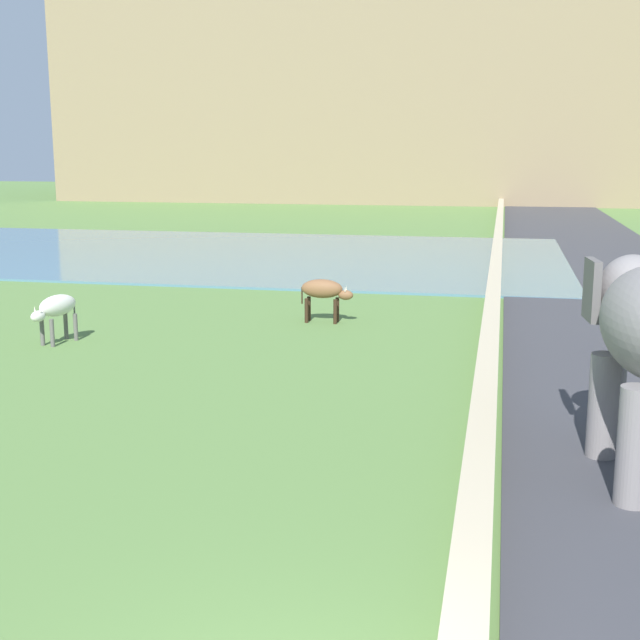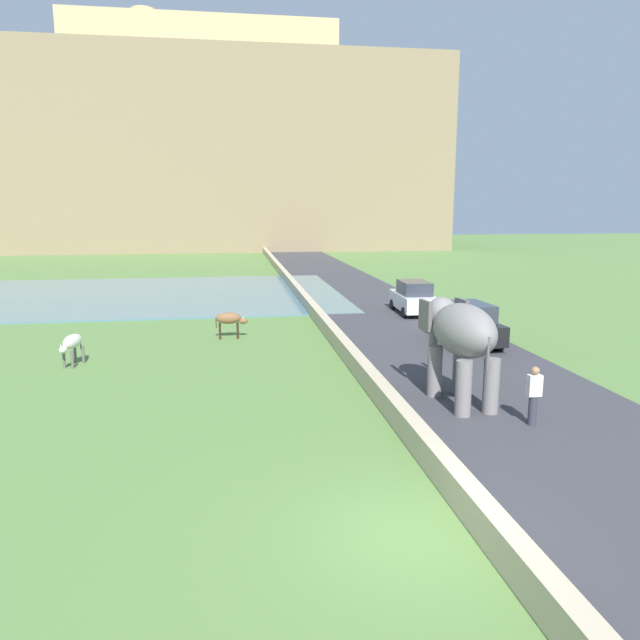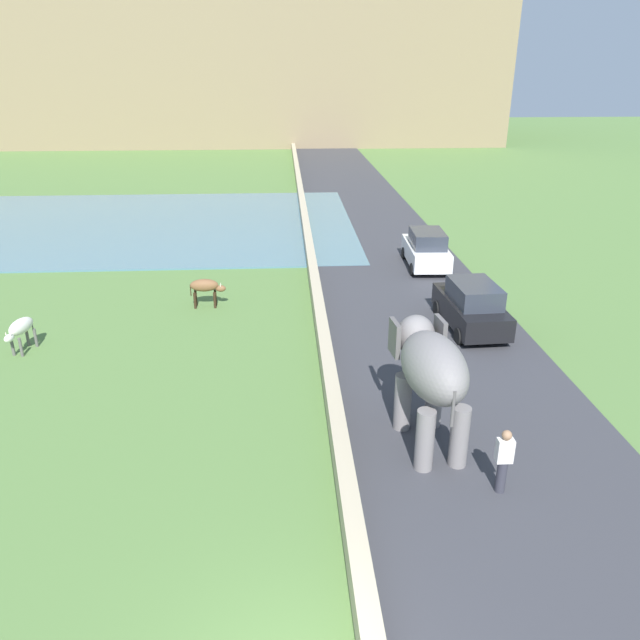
{
  "view_description": "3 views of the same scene",
  "coord_description": "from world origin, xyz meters",
  "views": [
    {
      "loc": [
        1.37,
        -5.33,
        4.46
      ],
      "look_at": [
        -1.94,
        10.16,
        1.32
      ],
      "focal_mm": 47.96,
      "sensor_mm": 36.0,
      "label": 1
    },
    {
      "loc": [
        -3.02,
        -8.99,
        5.64
      ],
      "look_at": [
        -0.01,
        10.83,
        1.77
      ],
      "focal_mm": 32.83,
      "sensor_mm": 36.0,
      "label": 2
    },
    {
      "loc": [
        -0.02,
        -6.26,
        8.8
      ],
      "look_at": [
        1.05,
        11.73,
        1.25
      ],
      "focal_mm": 34.12,
      "sensor_mm": 36.0,
      "label": 3
    }
  ],
  "objects": [
    {
      "name": "lake",
      "position": [
        -14.0,
        30.13,
        0.04
      ],
      "size": [
        36.0,
        18.0,
        0.08
      ],
      "primitive_type": "cube",
      "color": "slate",
      "rests_on": "ground"
    },
    {
      "name": "elephant",
      "position": [
        3.4,
        6.57,
        2.04
      ],
      "size": [
        1.68,
        3.54,
        2.99
      ],
      "color": "slate",
      "rests_on": "ground"
    },
    {
      "name": "cow_white",
      "position": [
        -8.77,
        12.58,
        0.84
      ],
      "size": [
        0.71,
        1.42,
        1.15
      ],
      "color": "silver",
      "rests_on": "ground"
    },
    {
      "name": "cow_brown",
      "position": [
        -3.15,
        16.35,
        0.84
      ],
      "size": [
        1.39,
        0.45,
        1.15
      ],
      "color": "brown",
      "rests_on": "ground"
    },
    {
      "name": "person_beside_elephant",
      "position": [
        4.62,
        4.49,
        0.87
      ],
      "size": [
        0.36,
        0.22,
        1.63
      ],
      "color": "#33333D",
      "rests_on": "ground"
    },
    {
      "name": "road_surface",
      "position": [
        5.0,
        20.0,
        0.03
      ],
      "size": [
        7.0,
        120.0,
        0.06
      ],
      "primitive_type": "cube",
      "color": "#38383D",
      "rests_on": "ground"
    },
    {
      "name": "car_white",
      "position": [
        6.57,
        20.83,
        0.9
      ],
      "size": [
        1.92,
        4.07,
        1.8
      ],
      "color": "white",
      "rests_on": "ground"
    },
    {
      "name": "hill_distant",
      "position": [
        -6.0,
        79.4,
        12.46
      ],
      "size": [
        64.0,
        28.0,
        24.93
      ],
      "primitive_type": "cube",
      "color": "#897556",
      "rests_on": "ground"
    },
    {
      "name": "barrier_wall",
      "position": [
        1.2,
        18.0,
        0.33
      ],
      "size": [
        0.4,
        110.0,
        0.66
      ],
      "primitive_type": "cube",
      "color": "tan",
      "rests_on": "ground"
    },
    {
      "name": "car_black",
      "position": [
        6.58,
        13.54,
        0.9
      ],
      "size": [
        1.94,
        4.07,
        1.8
      ],
      "color": "black",
      "rests_on": "ground"
    }
  ]
}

